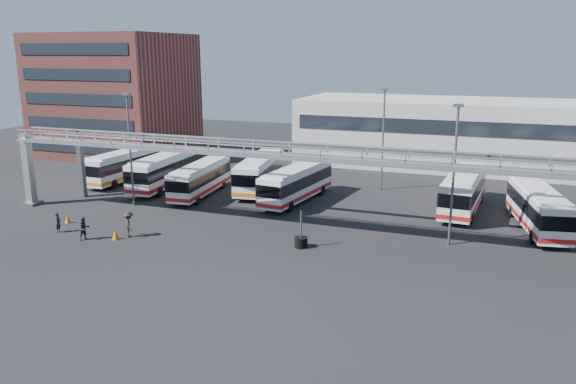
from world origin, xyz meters
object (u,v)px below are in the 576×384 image
(light_pole_left, at_px, (130,144))
(bus_2, at_px, (200,178))
(light_pole_back, at_px, (383,134))
(cone_left, at_px, (67,219))
(bus_0, at_px, (126,165))
(pedestrian_b, at_px, (84,229))
(pedestrian_a, at_px, (58,222))
(light_pole_mid, at_px, (454,168))
(tire_stack, at_px, (301,241))
(bus_1, at_px, (166,169))
(pedestrian_c, at_px, (129,224))
(bus_7, at_px, (464,190))
(bus_4, at_px, (296,183))
(bus_3, at_px, (260,172))
(bus_8, at_px, (538,207))
(cone_right, at_px, (115,235))

(light_pole_left, bearing_deg, bus_2, 54.41)
(light_pole_back, distance_m, cone_left, 30.43)
(light_pole_left, bearing_deg, bus_0, 129.72)
(bus_0, xyz_separation_m, pedestrian_b, (9.11, -17.55, -0.95))
(light_pole_back, relative_size, pedestrian_a, 6.42)
(bus_0, relative_size, bus_2, 1.05)
(light_pole_mid, distance_m, tire_stack, 12.04)
(bus_1, relative_size, pedestrian_c, 5.86)
(light_pole_mid, relative_size, bus_2, 0.98)
(light_pole_left, bearing_deg, bus_7, 17.01)
(bus_2, height_order, bus_4, bus_4)
(bus_3, distance_m, bus_4, 5.77)
(bus_8, height_order, pedestrian_c, bus_8)
(light_pole_mid, height_order, tire_stack, light_pole_mid)
(bus_7, distance_m, tire_stack, 17.42)
(light_pole_left, bearing_deg, cone_right, -62.58)
(cone_left, bearing_deg, bus_1, 86.34)
(bus_8, xyz_separation_m, tire_stack, (-16.07, -10.42, -1.36))
(light_pole_back, distance_m, bus_4, 10.65)
(light_pole_left, distance_m, cone_left, 8.61)
(pedestrian_a, relative_size, pedestrian_c, 0.80)
(light_pole_mid, bearing_deg, pedestrian_b, -161.70)
(light_pole_back, relative_size, bus_7, 0.88)
(light_pole_left, relative_size, bus_8, 0.92)
(bus_1, xyz_separation_m, tire_stack, (19.08, -12.36, -1.47))
(bus_0, height_order, bus_2, bus_0)
(light_pole_back, xyz_separation_m, bus_0, (-26.72, -5.92, -3.90))
(cone_left, bearing_deg, bus_7, 26.64)
(bus_2, bearing_deg, light_pole_left, -131.06)
(bus_0, distance_m, bus_7, 35.05)
(bus_0, xyz_separation_m, pedestrian_a, (5.95, -16.78, -1.03))
(bus_2, bearing_deg, bus_8, -6.19)
(cone_left, distance_m, tire_stack, 19.98)
(light_pole_left, height_order, bus_0, light_pole_left)
(pedestrian_c, bearing_deg, cone_left, 35.61)
(pedestrian_b, distance_m, pedestrian_c, 3.23)
(cone_right, bearing_deg, tire_stack, 13.28)
(bus_8, xyz_separation_m, cone_right, (-29.71, -13.64, -1.45))
(light_pole_mid, xyz_separation_m, light_pole_back, (-8.00, 15.00, 0.00))
(bus_3, xyz_separation_m, tire_stack, (9.58, -14.86, -1.43))
(light_pole_mid, xyz_separation_m, cone_right, (-23.55, -7.57, -5.35))
(light_pole_left, height_order, bus_1, light_pole_left)
(bus_2, bearing_deg, cone_right, -93.24)
(pedestrian_a, bearing_deg, pedestrian_c, -98.40)
(bus_3, xyz_separation_m, cone_right, (-4.05, -18.08, -1.51))
(bus_8, xyz_separation_m, cone_left, (-36.02, -11.55, -1.45))
(pedestrian_b, relative_size, cone_right, 2.35)
(pedestrian_b, bearing_deg, light_pole_mid, -48.75)
(light_pole_back, distance_m, cone_right, 27.93)
(bus_0, distance_m, bus_1, 5.81)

